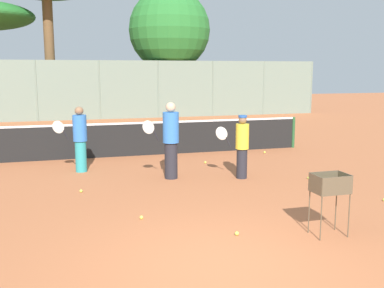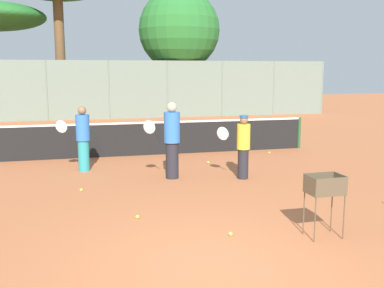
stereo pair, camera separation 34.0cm
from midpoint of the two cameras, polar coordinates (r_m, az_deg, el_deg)
name	(u,v)px [view 1 (the left image)]	position (r m, az deg, el deg)	size (l,w,h in m)	color
ground_plane	(223,267)	(6.41, 2.41, -15.32)	(80.00, 80.00, 0.00)	#B7663D
tennis_net	(131,139)	(14.21, -8.48, 0.69)	(11.48, 0.10, 1.07)	#26592D
back_fence	(100,90)	(25.16, -12.04, 6.72)	(26.16, 0.08, 3.21)	gray
tree_0	(169,30)	(27.47, -3.25, 14.24)	(4.82, 4.82, 7.44)	brown
player_white_outfit	(80,138)	(12.24, -14.83, 0.68)	(0.92, 0.36, 1.74)	teal
player_red_cap	(242,146)	(11.18, 5.46, -0.22)	(0.81, 0.48, 1.58)	#26262D
player_yellow_shirt	(171,140)	(11.10, -3.61, 0.54)	(0.96, 0.40, 1.90)	#26262D
ball_cart	(330,188)	(7.58, 15.92, -5.44)	(0.56, 0.41, 1.03)	brown
tennis_ball_0	(81,191)	(10.33, -14.83, -5.79)	(0.07, 0.07, 0.07)	#D1E54C
tennis_ball_1	(141,217)	(8.33, -7.62, -9.23)	(0.07, 0.07, 0.07)	#D1E54C
tennis_ball_2	(205,162)	(13.02, 0.95, -2.35)	(0.07, 0.07, 0.07)	#D1E54C
tennis_ball_3	(309,178)	(11.50, 13.77, -4.20)	(0.07, 0.07, 0.07)	#D1E54C
tennis_ball_4	(265,152)	(14.78, 8.56, -1.04)	(0.07, 0.07, 0.07)	#D1E54C
tennis_ball_5	(384,200)	(10.08, 22.35, -6.57)	(0.07, 0.07, 0.07)	#D1E54C
tennis_ball_6	(237,233)	(7.51, 4.40, -11.27)	(0.07, 0.07, 0.07)	#D1E54C
parked_car	(143,103)	(28.20, -6.54, 5.21)	(4.20, 1.70, 1.60)	white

